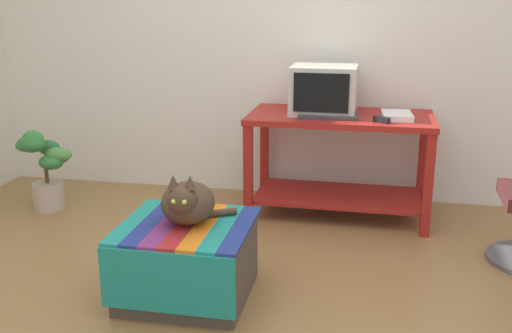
{
  "coord_description": "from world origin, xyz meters",
  "views": [
    {
      "loc": [
        0.64,
        -2.43,
        1.52
      ],
      "look_at": [
        0.0,
        0.85,
        0.55
      ],
      "focal_mm": 40.75,
      "sensor_mm": 36.0,
      "label": 1
    }
  ],
  "objects_px": {
    "book": "(397,115)",
    "desk": "(339,147)",
    "tv_monitor": "(324,90)",
    "stapler": "(382,120)",
    "keyboard": "(328,117)",
    "cat": "(187,202)",
    "ottoman_with_blanket": "(187,260)",
    "potted_plant": "(45,167)"
  },
  "relations": [
    {
      "from": "keyboard",
      "to": "book",
      "type": "xyz_separation_m",
      "value": [
        0.46,
        0.09,
        0.01
      ]
    },
    {
      "from": "tv_monitor",
      "to": "keyboard",
      "type": "relative_size",
      "value": 1.2
    },
    {
      "from": "tv_monitor",
      "to": "stapler",
      "type": "bearing_deg",
      "value": -33.95
    },
    {
      "from": "ottoman_with_blanket",
      "to": "book",
      "type": "bearing_deg",
      "value": 50.58
    },
    {
      "from": "cat",
      "to": "stapler",
      "type": "relative_size",
      "value": 3.42
    },
    {
      "from": "desk",
      "to": "tv_monitor",
      "type": "distance_m",
      "value": 0.42
    },
    {
      "from": "tv_monitor",
      "to": "stapler",
      "type": "height_order",
      "value": "tv_monitor"
    },
    {
      "from": "book",
      "to": "ottoman_with_blanket",
      "type": "xyz_separation_m",
      "value": [
        -1.08,
        -1.32,
        -0.55
      ]
    },
    {
      "from": "cat",
      "to": "potted_plant",
      "type": "relative_size",
      "value": 0.64
    },
    {
      "from": "ottoman_with_blanket",
      "to": "cat",
      "type": "relative_size",
      "value": 1.77
    },
    {
      "from": "potted_plant",
      "to": "book",
      "type": "bearing_deg",
      "value": 5.9
    },
    {
      "from": "ottoman_with_blanket",
      "to": "potted_plant",
      "type": "relative_size",
      "value": 1.14
    },
    {
      "from": "cat",
      "to": "stapler",
      "type": "height_order",
      "value": "stapler"
    },
    {
      "from": "keyboard",
      "to": "potted_plant",
      "type": "bearing_deg",
      "value": -178.49
    },
    {
      "from": "book",
      "to": "tv_monitor",
      "type": "bearing_deg",
      "value": 164.51
    },
    {
      "from": "tv_monitor",
      "to": "stapler",
      "type": "relative_size",
      "value": 4.36
    },
    {
      "from": "book",
      "to": "stapler",
      "type": "distance_m",
      "value": 0.2
    },
    {
      "from": "book",
      "to": "desk",
      "type": "bearing_deg",
      "value": 168.56
    },
    {
      "from": "keyboard",
      "to": "book",
      "type": "height_order",
      "value": "book"
    },
    {
      "from": "keyboard",
      "to": "cat",
      "type": "xyz_separation_m",
      "value": [
        -0.61,
        -1.22,
        -0.23
      ]
    },
    {
      "from": "ottoman_with_blanket",
      "to": "stapler",
      "type": "bearing_deg",
      "value": 49.59
    },
    {
      "from": "book",
      "to": "ottoman_with_blanket",
      "type": "bearing_deg",
      "value": -132.52
    },
    {
      "from": "tv_monitor",
      "to": "cat",
      "type": "distance_m",
      "value": 1.57
    },
    {
      "from": "desk",
      "to": "ottoman_with_blanket",
      "type": "bearing_deg",
      "value": -116.26
    },
    {
      "from": "book",
      "to": "potted_plant",
      "type": "bearing_deg",
      "value": -177.19
    },
    {
      "from": "potted_plant",
      "to": "desk",
      "type": "bearing_deg",
      "value": 8.42
    },
    {
      "from": "tv_monitor",
      "to": "cat",
      "type": "height_order",
      "value": "tv_monitor"
    },
    {
      "from": "tv_monitor",
      "to": "ottoman_with_blanket",
      "type": "height_order",
      "value": "tv_monitor"
    },
    {
      "from": "keyboard",
      "to": "cat",
      "type": "bearing_deg",
      "value": -119.95
    },
    {
      "from": "ottoman_with_blanket",
      "to": "cat",
      "type": "xyz_separation_m",
      "value": [
        0.01,
        0.01,
        0.32
      ]
    },
    {
      "from": "desk",
      "to": "keyboard",
      "type": "distance_m",
      "value": 0.3
    },
    {
      "from": "book",
      "to": "cat",
      "type": "distance_m",
      "value": 1.71
    },
    {
      "from": "tv_monitor",
      "to": "cat",
      "type": "bearing_deg",
      "value": -111.0
    },
    {
      "from": "desk",
      "to": "cat",
      "type": "height_order",
      "value": "desk"
    },
    {
      "from": "keyboard",
      "to": "stapler",
      "type": "relative_size",
      "value": 3.64
    },
    {
      "from": "desk",
      "to": "ottoman_with_blanket",
      "type": "distance_m",
      "value": 1.57
    },
    {
      "from": "stapler",
      "to": "keyboard",
      "type": "bearing_deg",
      "value": 112.11
    },
    {
      "from": "desk",
      "to": "tv_monitor",
      "type": "height_order",
      "value": "tv_monitor"
    },
    {
      "from": "cat",
      "to": "potted_plant",
      "type": "bearing_deg",
      "value": 139.06
    },
    {
      "from": "keyboard",
      "to": "ottoman_with_blanket",
      "type": "xyz_separation_m",
      "value": [
        -0.62,
        -1.22,
        -0.55
      ]
    },
    {
      "from": "book",
      "to": "potted_plant",
      "type": "distance_m",
      "value": 2.55
    },
    {
      "from": "stapler",
      "to": "tv_monitor",
      "type": "bearing_deg",
      "value": 89.12
    }
  ]
}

